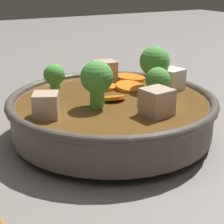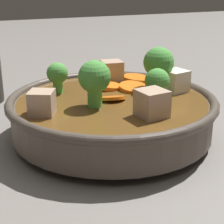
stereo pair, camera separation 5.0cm
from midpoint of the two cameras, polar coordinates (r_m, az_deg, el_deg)
name	(u,v)px [view 2 (the right image)]	position (r m, az deg, el deg)	size (l,w,h in m)	color
ground_plane	(112,137)	(0.52, 2.79, -3.85)	(3.00, 3.00, 0.00)	slate
stirfry_bowl	(113,109)	(0.50, 2.99, 0.34)	(0.28, 0.28, 0.12)	#51473D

